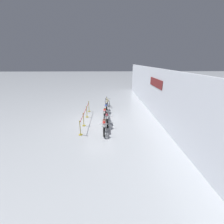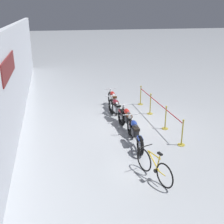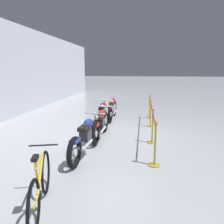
{
  "view_description": "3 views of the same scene",
  "coord_description": "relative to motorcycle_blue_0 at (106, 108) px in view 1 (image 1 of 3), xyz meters",
  "views": [
    {
      "loc": [
        11.74,
        0.84,
        4.83
      ],
      "look_at": [
        0.16,
        1.16,
        0.83
      ],
      "focal_mm": 24.0,
      "sensor_mm": 36.0,
      "label": 1
    },
    {
      "loc": [
        -11.26,
        3.61,
        4.87
      ],
      "look_at": [
        0.32,
        1.01,
        0.5
      ],
      "focal_mm": 45.0,
      "sensor_mm": 36.0,
      "label": 2
    },
    {
      "loc": [
        -7.24,
        -0.76,
        2.17
      ],
      "look_at": [
        0.65,
        0.37,
        0.59
      ],
      "focal_mm": 35.0,
      "sensor_mm": 36.0,
      "label": 3
    }
  ],
  "objects": [
    {
      "name": "motorcycle_blue_0",
      "position": [
        0.0,
        0.0,
        0.0
      ],
      "size": [
        2.38,
        0.62,
        0.94
      ],
      "color": "black",
      "rests_on": "ground"
    },
    {
      "name": "motorcycle_maroon_2",
      "position": [
        2.66,
        0.08,
        0.01
      ],
      "size": [
        2.29,
        0.62,
        0.96
      ],
      "color": "black",
      "rests_on": "ground"
    },
    {
      "name": "bicycle",
      "position": [
        -2.34,
        0.11,
        -0.06
      ],
      "size": [
        1.71,
        0.63,
        0.98
      ],
      "color": "black",
      "rests_on": "ground"
    },
    {
      "name": "back_wall",
      "position": [
        2.02,
        4.48,
        1.64
      ],
      "size": [
        28.0,
        0.29,
        4.2
      ],
      "color": "silver",
      "rests_on": "ground"
    },
    {
      "name": "motorcycle_red_3",
      "position": [
        4.08,
        -0.1,
        0.0
      ],
      "size": [
        2.16,
        0.62,
        0.94
      ],
      "color": "black",
      "rests_on": "ground"
    },
    {
      "name": "stanchion_mid_right",
      "position": [
        3.0,
        -1.71,
        -0.11
      ],
      "size": [
        0.28,
        0.28,
        1.05
      ],
      "color": "gold",
      "rests_on": "ground"
    },
    {
      "name": "motorcycle_red_1",
      "position": [
        1.38,
        -0.11,
        -0.0
      ],
      "size": [
        2.18,
        0.62,
        0.93
      ],
      "color": "black",
      "rests_on": "ground"
    },
    {
      "name": "ground_plane",
      "position": [
        2.02,
        -0.65,
        -0.46
      ],
      "size": [
        120.0,
        120.0,
        0.0
      ],
      "primitive_type": "plane",
      "color": "#B2B7BC"
    },
    {
      "name": "stanchion_mid_left",
      "position": [
        1.11,
        -1.71,
        -0.11
      ],
      "size": [
        0.28,
        0.28,
        1.05
      ],
      "color": "gold",
      "rests_on": "ground"
    },
    {
      "name": "stanchion_far_left",
      "position": [
        0.93,
        -1.71,
        0.19
      ],
      "size": [
        5.09,
        0.28,
        1.05
      ],
      "color": "gold",
      "rests_on": "ground"
    },
    {
      "name": "stanchion_far_right",
      "position": [
        4.51,
        -1.71,
        -0.11
      ],
      "size": [
        0.28,
        0.28,
        1.05
      ],
      "color": "gold",
      "rests_on": "ground"
    }
  ]
}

